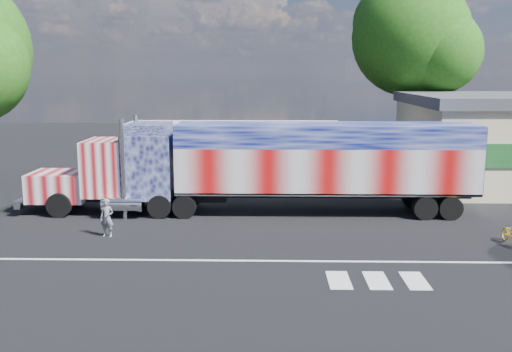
{
  "coord_description": "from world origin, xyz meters",
  "views": [
    {
      "loc": [
        0.56,
        -21.97,
        6.52
      ],
      "look_at": [
        0.0,
        3.0,
        1.9
      ],
      "focal_mm": 40.0,
      "sensor_mm": 36.0,
      "label": 1
    }
  ],
  "objects_px": {
    "coach_bus": "(234,152)",
    "woman": "(107,218)",
    "tree_ne_a": "(413,38)",
    "semi_truck": "(269,164)",
    "bicycle": "(511,234)"
  },
  "relations": [
    {
      "from": "semi_truck",
      "to": "bicycle",
      "type": "relative_size",
      "value": 13.64
    },
    {
      "from": "coach_bus",
      "to": "tree_ne_a",
      "type": "distance_m",
      "value": 15.4
    },
    {
      "from": "coach_bus",
      "to": "semi_truck",
      "type": "bearing_deg",
      "value": -74.07
    },
    {
      "from": "coach_bus",
      "to": "tree_ne_a",
      "type": "relative_size",
      "value": 0.96
    },
    {
      "from": "semi_truck",
      "to": "woman",
      "type": "bearing_deg",
      "value": -147.5
    },
    {
      "from": "tree_ne_a",
      "to": "woman",
      "type": "bearing_deg",
      "value": -131.61
    },
    {
      "from": "semi_truck",
      "to": "coach_bus",
      "type": "height_order",
      "value": "semi_truck"
    },
    {
      "from": "woman",
      "to": "bicycle",
      "type": "height_order",
      "value": "woman"
    },
    {
      "from": "woman",
      "to": "semi_truck",
      "type": "bearing_deg",
      "value": 42.43
    },
    {
      "from": "bicycle",
      "to": "semi_truck",
      "type": "bearing_deg",
      "value": 149.8
    },
    {
      "from": "semi_truck",
      "to": "tree_ne_a",
      "type": "relative_size",
      "value": 1.63
    },
    {
      "from": "coach_bus",
      "to": "woman",
      "type": "xyz_separation_m",
      "value": [
        -4.41,
        -11.23,
        -1.09
      ]
    },
    {
      "from": "coach_bus",
      "to": "woman",
      "type": "relative_size",
      "value": 8.03
    },
    {
      "from": "semi_truck",
      "to": "bicycle",
      "type": "bearing_deg",
      "value": -27.74
    },
    {
      "from": "coach_bus",
      "to": "bicycle",
      "type": "height_order",
      "value": "coach_bus"
    }
  ]
}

